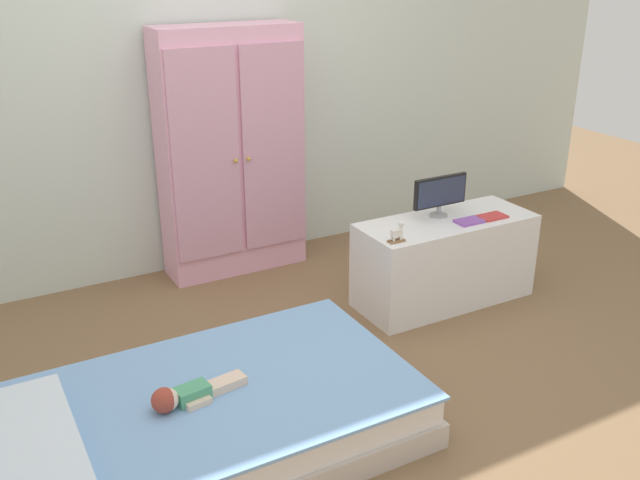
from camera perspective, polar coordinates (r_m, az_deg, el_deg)
name	(u,v)px	position (r m, az deg, el deg)	size (l,w,h in m)	color
ground_plane	(320,384)	(3.32, 0.03, -11.52)	(10.00, 10.00, 0.02)	brown
back_wall	(186,44)	(4.24, -10.72, 15.29)	(6.40, 0.05, 2.70)	silver
bed	(205,421)	(2.92, -9.25, -14.17)	(1.68, 0.96, 0.24)	beige
pillow	(28,440)	(2.74, -22.46, -14.70)	(0.32, 0.69, 0.05)	silver
doll	(182,396)	(2.79, -11.07, -12.22)	(0.39, 0.14, 0.10)	#4CA375
wardrobe	(231,153)	(4.23, -7.15, 6.97)	(0.84, 0.32, 1.46)	#EFADCC
tv_stand	(444,260)	(4.00, 10.00, -1.63)	(1.00, 0.40, 0.48)	white
tv_monitor	(440,193)	(3.91, 9.66, 3.75)	(0.33, 0.10, 0.23)	#99999E
rocking_horse_toy	(398,233)	(3.55, 6.29, 0.60)	(0.09, 0.04, 0.11)	#8E6642
book_purple	(469,221)	(3.88, 11.93, 1.49)	(0.15, 0.10, 0.01)	#8E51B2
book_red	(492,216)	(3.99, 13.70, 1.85)	(0.16, 0.10, 0.01)	#CC3838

